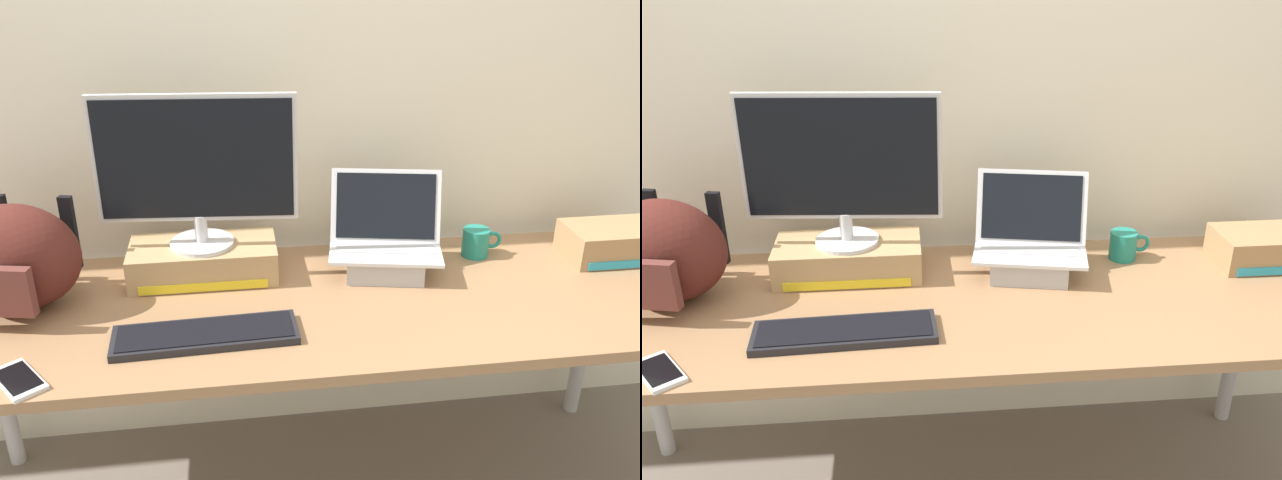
# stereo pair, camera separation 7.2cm
# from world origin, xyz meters

# --- Properties ---
(back_wall) EXTENTS (7.00, 0.10, 2.60)m
(back_wall) POSITION_xyz_m (0.00, 0.45, 1.30)
(back_wall) COLOR silver
(back_wall) RESTS_ON ground
(desk) EXTENTS (2.10, 0.70, 0.71)m
(desk) POSITION_xyz_m (0.00, 0.00, 0.65)
(desk) COLOR #99704C
(desk) RESTS_ON ground
(toner_box_yellow) EXTENTS (0.42, 0.21, 0.10)m
(toner_box_yellow) POSITION_xyz_m (-0.31, 0.19, 0.76)
(toner_box_yellow) COLOR tan
(toner_box_yellow) RESTS_ON desk
(desktop_monitor) EXTENTS (0.55, 0.18, 0.43)m
(desktop_monitor) POSITION_xyz_m (-0.31, 0.19, 1.04)
(desktop_monitor) COLOR silver
(desktop_monitor) RESTS_ON toner_box_yellow
(open_laptop) EXTENTS (0.36, 0.28, 0.28)m
(open_laptop) POSITION_xyz_m (0.21, 0.15, 0.77)
(open_laptop) COLOR #ADADB2
(open_laptop) RESTS_ON desk
(external_keyboard) EXTENTS (0.46, 0.16, 0.02)m
(external_keyboard) POSITION_xyz_m (-0.31, -0.15, 0.72)
(external_keyboard) COLOR black
(external_keyboard) RESTS_ON desk
(messenger_backpack) EXTENTS (0.38, 0.33, 0.29)m
(messenger_backpack) POSITION_xyz_m (-0.79, 0.08, 0.85)
(messenger_backpack) COLOR #4C1E19
(messenger_backpack) RESTS_ON desk
(coffee_mug) EXTENTS (0.12, 0.08, 0.09)m
(coffee_mug) POSITION_xyz_m (0.52, 0.21, 0.76)
(coffee_mug) COLOR #1E7F70
(coffee_mug) RESTS_ON desk
(cell_phone) EXTENTS (0.15, 0.17, 0.01)m
(cell_phone) POSITION_xyz_m (-0.72, -0.27, 0.72)
(cell_phone) COLOR silver
(cell_phone) RESTS_ON desk
(toner_box_cyan) EXTENTS (0.32, 0.18, 0.10)m
(toner_box_cyan) POSITION_xyz_m (0.94, 0.14, 0.76)
(toner_box_cyan) COLOR #9E7A51
(toner_box_cyan) RESTS_ON desk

